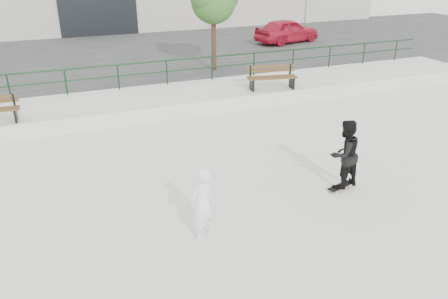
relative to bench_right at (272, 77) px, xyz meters
name	(u,v)px	position (x,y,z in m)	size (l,w,h in m)	color
ground	(259,245)	(-4.75, -8.61, -0.96)	(120.00, 120.00, 0.00)	silver
ledge	(152,102)	(-4.75, 0.89, -0.71)	(30.00, 3.00, 0.50)	beige
parking_strip	(116,57)	(-4.75, 9.39, -0.71)	(60.00, 14.00, 0.50)	#313131
railing	(143,69)	(-4.75, 2.19, 0.28)	(28.00, 0.06, 1.03)	#13361A
bench_right	(272,77)	(0.00, 0.00, 0.00)	(2.08, 0.95, 0.93)	#4C331A
red_car	(287,31)	(5.52, 8.56, 0.26)	(1.69, 4.20, 1.43)	red
skateboard	(340,186)	(-1.77, -7.26, -0.89)	(0.81, 0.40, 0.09)	black
standing_skater	(344,154)	(-1.77, -7.26, 0.03)	(0.87, 0.68, 1.78)	black
seated_skater	(203,205)	(-5.74, -7.95, -0.13)	(0.61, 0.40, 1.66)	white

